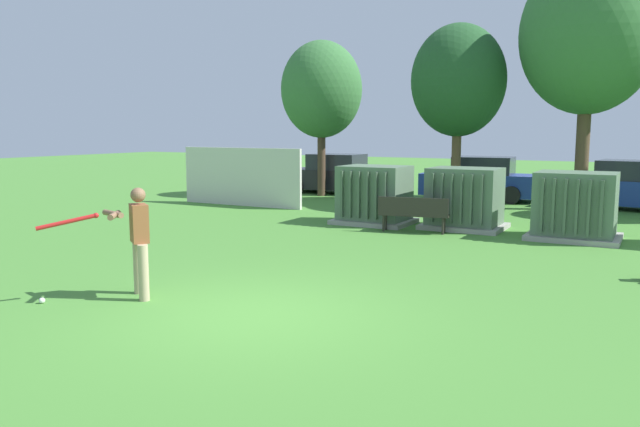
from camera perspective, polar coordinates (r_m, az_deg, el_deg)
ground_plane at (r=9.10m, az=-5.98°, el=-9.21°), size 96.00×96.00×0.00m
fence_panel at (r=21.87m, az=-7.19°, el=3.33°), size 4.80×0.12×2.00m
transformer_west at (r=17.64m, az=4.97°, el=1.64°), size 2.10×1.70×1.62m
transformer_mid_west at (r=17.11m, az=13.01°, el=1.28°), size 2.10×1.70×1.62m
transformer_mid_east at (r=16.23m, az=22.18°, el=0.57°), size 2.10×1.70×1.62m
park_bench at (r=16.19m, az=8.49°, el=0.14°), size 1.84×0.69×0.92m
batter at (r=10.20m, az=-16.40°, el=-2.02°), size 1.17×1.44×1.74m
sports_ball at (r=10.53m, az=-23.96°, el=-7.25°), size 0.09×0.09×0.09m
tree_left at (r=24.91m, az=0.14°, el=11.18°), size 3.17×3.17×6.06m
tree_center_left at (r=22.80m, az=12.47°, el=11.69°), size 3.28×3.28×6.27m
tree_center_right at (r=22.39m, az=23.25°, el=14.72°), size 4.28×4.28×8.18m
parked_car_leftmost at (r=25.98m, az=1.31°, el=3.53°), size 4.23×1.97×1.62m
parked_car_left_of_center at (r=24.18m, az=14.36°, el=2.98°), size 4.30×2.13×1.62m
parked_car_right_of_center at (r=23.01m, az=26.31°, el=2.19°), size 4.40×2.36×1.62m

